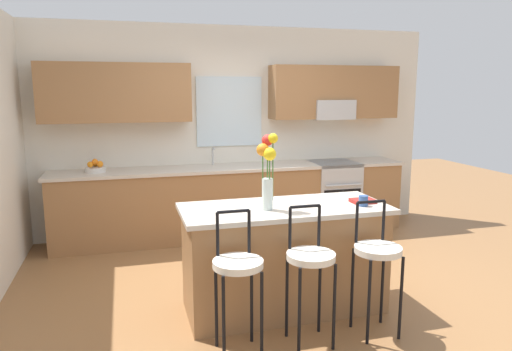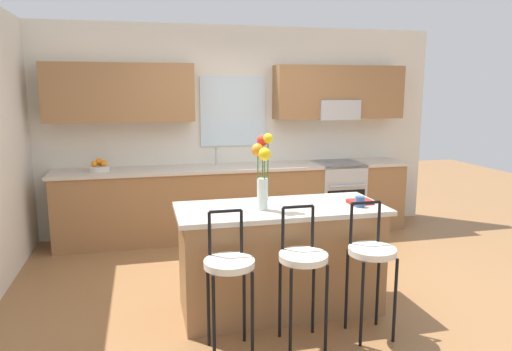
{
  "view_description": "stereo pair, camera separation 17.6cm",
  "coord_description": "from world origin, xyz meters",
  "px_view_note": "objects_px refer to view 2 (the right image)",
  "views": [
    {
      "loc": [
        -1.35,
        -4.16,
        1.89
      ],
      "look_at": [
        -0.04,
        0.55,
        1.0
      ],
      "focal_mm": 33.33,
      "sensor_mm": 36.0,
      "label": 1
    },
    {
      "loc": [
        -1.18,
        -4.21,
        1.89
      ],
      "look_at": [
        -0.04,
        0.55,
        1.0
      ],
      "focal_mm": 33.33,
      "sensor_mm": 36.0,
      "label": 2
    }
  ],
  "objects_px": {
    "bar_stool_middle": "(303,263)",
    "cookbook": "(360,202)",
    "oven_range": "(337,196)",
    "mug_ceramic": "(360,202)",
    "fruit_bowl_oranges": "(99,167)",
    "bar_stool_near": "(229,270)",
    "kitchen_island": "(280,258)",
    "bar_stool_far": "(371,257)",
    "flower_vase": "(263,165)"
  },
  "relations": [
    {
      "from": "bar_stool_middle",
      "to": "cookbook",
      "type": "bearing_deg",
      "value": 37.12
    },
    {
      "from": "oven_range",
      "to": "mug_ceramic",
      "type": "bearing_deg",
      "value": -109.06
    },
    {
      "from": "bar_stool_middle",
      "to": "fruit_bowl_oranges",
      "type": "bearing_deg",
      "value": 120.32
    },
    {
      "from": "fruit_bowl_oranges",
      "to": "mug_ceramic",
      "type": "bearing_deg",
      "value": -46.16
    },
    {
      "from": "oven_range",
      "to": "mug_ceramic",
      "type": "xyz_separation_m",
      "value": [
        -0.8,
        -2.33,
        0.51
      ]
    },
    {
      "from": "bar_stool_near",
      "to": "bar_stool_middle",
      "type": "height_order",
      "value": "same"
    },
    {
      "from": "mug_ceramic",
      "to": "fruit_bowl_oranges",
      "type": "distance_m",
      "value": 3.27
    },
    {
      "from": "oven_range",
      "to": "cookbook",
      "type": "xyz_separation_m",
      "value": [
        -0.75,
        -2.22,
        0.48
      ]
    },
    {
      "from": "kitchen_island",
      "to": "bar_stool_middle",
      "type": "xyz_separation_m",
      "value": [
        0.0,
        -0.59,
        0.17
      ]
    },
    {
      "from": "fruit_bowl_oranges",
      "to": "bar_stool_near",
      "type": "bearing_deg",
      "value": -68.86
    },
    {
      "from": "oven_range",
      "to": "cookbook",
      "type": "relative_size",
      "value": 4.6
    },
    {
      "from": "kitchen_island",
      "to": "bar_stool_far",
      "type": "relative_size",
      "value": 1.68
    },
    {
      "from": "bar_stool_middle",
      "to": "flower_vase",
      "type": "distance_m",
      "value": 0.85
    },
    {
      "from": "bar_stool_far",
      "to": "cookbook",
      "type": "relative_size",
      "value": 5.21
    },
    {
      "from": "cookbook",
      "to": "oven_range",
      "type": "bearing_deg",
      "value": 71.33
    },
    {
      "from": "bar_stool_far",
      "to": "kitchen_island",
      "type": "bearing_deg",
      "value": 132.95
    },
    {
      "from": "bar_stool_middle",
      "to": "kitchen_island",
      "type": "bearing_deg",
      "value": 90.0
    },
    {
      "from": "flower_vase",
      "to": "cookbook",
      "type": "distance_m",
      "value": 0.94
    },
    {
      "from": "bar_stool_far",
      "to": "oven_range",
      "type": "bearing_deg",
      "value": 71.94
    },
    {
      "from": "oven_range",
      "to": "fruit_bowl_oranges",
      "type": "relative_size",
      "value": 3.83
    },
    {
      "from": "mug_ceramic",
      "to": "bar_stool_near",
      "type": "bearing_deg",
      "value": -160.69
    },
    {
      "from": "mug_ceramic",
      "to": "cookbook",
      "type": "bearing_deg",
      "value": 63.39
    },
    {
      "from": "bar_stool_middle",
      "to": "oven_range",
      "type": "bearing_deg",
      "value": 62.24
    },
    {
      "from": "kitchen_island",
      "to": "bar_stool_far",
      "type": "height_order",
      "value": "bar_stool_far"
    },
    {
      "from": "oven_range",
      "to": "flower_vase",
      "type": "distance_m",
      "value": 2.88
    },
    {
      "from": "bar_stool_near",
      "to": "bar_stool_middle",
      "type": "xyz_separation_m",
      "value": [
        0.55,
        0.0,
        0.0
      ]
    },
    {
      "from": "bar_stool_far",
      "to": "flower_vase",
      "type": "xyz_separation_m",
      "value": [
        -0.72,
        0.52,
        0.65
      ]
    },
    {
      "from": "flower_vase",
      "to": "fruit_bowl_oranges",
      "type": "xyz_separation_m",
      "value": [
        -1.45,
        2.26,
        -0.32
      ]
    },
    {
      "from": "bar_stool_middle",
      "to": "mug_ceramic",
      "type": "distance_m",
      "value": 0.83
    },
    {
      "from": "mug_ceramic",
      "to": "oven_range",
      "type": "bearing_deg",
      "value": 70.94
    },
    {
      "from": "flower_vase",
      "to": "cookbook",
      "type": "relative_size",
      "value": 3.13
    },
    {
      "from": "oven_range",
      "to": "bar_stool_near",
      "type": "relative_size",
      "value": 0.88
    },
    {
      "from": "oven_range",
      "to": "cookbook",
      "type": "height_order",
      "value": "cookbook"
    },
    {
      "from": "kitchen_island",
      "to": "bar_stool_near",
      "type": "distance_m",
      "value": 0.83
    },
    {
      "from": "kitchen_island",
      "to": "fruit_bowl_oranges",
      "type": "height_order",
      "value": "fruit_bowl_oranges"
    },
    {
      "from": "bar_stool_near",
      "to": "flower_vase",
      "type": "relative_size",
      "value": 1.67
    },
    {
      "from": "oven_range",
      "to": "bar_stool_middle",
      "type": "relative_size",
      "value": 0.88
    },
    {
      "from": "bar_stool_middle",
      "to": "cookbook",
      "type": "distance_m",
      "value": 0.92
    },
    {
      "from": "bar_stool_middle",
      "to": "cookbook",
      "type": "xyz_separation_m",
      "value": [
        0.7,
        0.53,
        0.3
      ]
    },
    {
      "from": "bar_stool_near",
      "to": "mug_ceramic",
      "type": "xyz_separation_m",
      "value": [
        1.19,
        0.42,
        0.33
      ]
    },
    {
      "from": "oven_range",
      "to": "fruit_bowl_oranges",
      "type": "bearing_deg",
      "value": 179.47
    },
    {
      "from": "bar_stool_far",
      "to": "mug_ceramic",
      "type": "bearing_deg",
      "value": 77.73
    },
    {
      "from": "flower_vase",
      "to": "mug_ceramic",
      "type": "bearing_deg",
      "value": -7.12
    },
    {
      "from": "oven_range",
      "to": "bar_stool_far",
      "type": "distance_m",
      "value": 2.89
    },
    {
      "from": "kitchen_island",
      "to": "bar_stool_near",
      "type": "bearing_deg",
      "value": -132.95
    },
    {
      "from": "mug_ceramic",
      "to": "kitchen_island",
      "type": "bearing_deg",
      "value": 164.84
    },
    {
      "from": "bar_stool_near",
      "to": "flower_vase",
      "type": "distance_m",
      "value": 0.92
    },
    {
      "from": "bar_stool_middle",
      "to": "flower_vase",
      "type": "bearing_deg",
      "value": 108.6
    },
    {
      "from": "kitchen_island",
      "to": "bar_stool_middle",
      "type": "bearing_deg",
      "value": -90.0
    },
    {
      "from": "oven_range",
      "to": "fruit_bowl_oranges",
      "type": "xyz_separation_m",
      "value": [
        -3.07,
        0.03,
        0.51
      ]
    }
  ]
}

